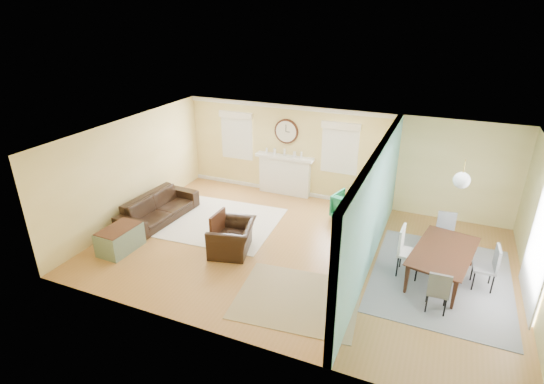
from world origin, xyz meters
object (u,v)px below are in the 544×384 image
(dining_table, at_px, (443,265))
(credenza, at_px, (367,212))
(sofa, at_px, (159,208))
(eames_chair, at_px, (232,238))
(green_chair, at_px, (348,206))

(dining_table, bearing_deg, credenza, 58.78)
(sofa, xyz_separation_m, dining_table, (6.81, 0.06, -0.00))
(sofa, relative_size, eames_chair, 2.16)
(sofa, bearing_deg, credenza, -67.09)
(sofa, xyz_separation_m, eames_chair, (2.46, -0.63, 0.01))
(sofa, xyz_separation_m, credenza, (4.96, 1.73, 0.07))
(credenza, bearing_deg, green_chair, 151.82)
(sofa, xyz_separation_m, green_chair, (4.43, 2.02, -0.00))
(eames_chair, distance_m, credenza, 3.44)
(green_chair, bearing_deg, sofa, 40.05)
(sofa, bearing_deg, green_chair, -61.82)
(sofa, distance_m, green_chair, 4.87)
(sofa, bearing_deg, eames_chair, -100.67)
(credenza, bearing_deg, eames_chair, -136.73)
(eames_chair, relative_size, dining_table, 0.57)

